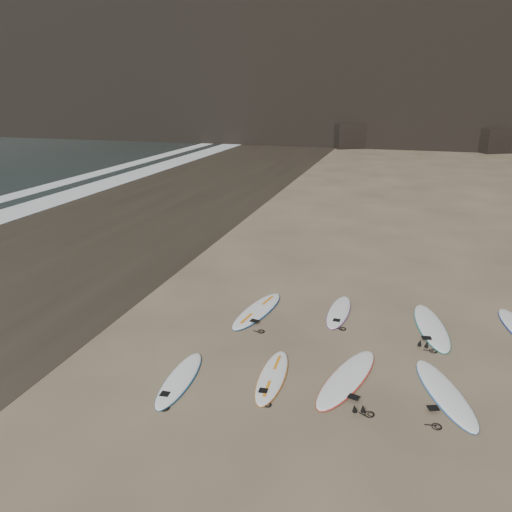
{
  "coord_description": "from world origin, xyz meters",
  "views": [
    {
      "loc": [
        0.1,
        -9.56,
        5.95
      ],
      "look_at": [
        -3.66,
        3.13,
        1.5
      ],
      "focal_mm": 35.0,
      "sensor_mm": 36.0,
      "label": 1
    }
  ],
  "objects_px": {
    "surfboard_3": "(445,392)",
    "surfboard_7": "(431,327)",
    "surfboard_1": "(272,376)",
    "surfboard_2": "(347,378)",
    "surfboard_6": "(339,311)",
    "surfboard_0": "(180,379)",
    "surfboard_5": "(257,310)"
  },
  "relations": [
    {
      "from": "surfboard_6",
      "to": "surfboard_7",
      "type": "relative_size",
      "value": 0.81
    },
    {
      "from": "surfboard_2",
      "to": "surfboard_3",
      "type": "relative_size",
      "value": 1.06
    },
    {
      "from": "surfboard_5",
      "to": "surfboard_3",
      "type": "bearing_deg",
      "value": -19.68
    },
    {
      "from": "surfboard_2",
      "to": "surfboard_5",
      "type": "bearing_deg",
      "value": 151.78
    },
    {
      "from": "surfboard_2",
      "to": "surfboard_7",
      "type": "height_order",
      "value": "surfboard_7"
    },
    {
      "from": "surfboard_0",
      "to": "surfboard_3",
      "type": "distance_m",
      "value": 5.53
    },
    {
      "from": "surfboard_5",
      "to": "surfboard_1",
      "type": "bearing_deg",
      "value": -58.21
    },
    {
      "from": "surfboard_1",
      "to": "surfboard_2",
      "type": "xyz_separation_m",
      "value": [
        1.56,
        0.38,
        0.01
      ]
    },
    {
      "from": "surfboard_1",
      "to": "surfboard_5",
      "type": "height_order",
      "value": "surfboard_5"
    },
    {
      "from": "surfboard_3",
      "to": "surfboard_7",
      "type": "distance_m",
      "value": 3.06
    },
    {
      "from": "surfboard_1",
      "to": "surfboard_5",
      "type": "relative_size",
      "value": 0.83
    },
    {
      "from": "surfboard_3",
      "to": "surfboard_5",
      "type": "height_order",
      "value": "surfboard_5"
    },
    {
      "from": "surfboard_1",
      "to": "surfboard_6",
      "type": "distance_m",
      "value": 3.84
    },
    {
      "from": "surfboard_2",
      "to": "surfboard_6",
      "type": "distance_m",
      "value": 3.39
    },
    {
      "from": "surfboard_5",
      "to": "surfboard_6",
      "type": "bearing_deg",
      "value": 24.75
    },
    {
      "from": "surfboard_6",
      "to": "surfboard_7",
      "type": "xyz_separation_m",
      "value": [
        2.45,
        -0.26,
        0.01
      ]
    },
    {
      "from": "surfboard_0",
      "to": "surfboard_1",
      "type": "relative_size",
      "value": 1.02
    },
    {
      "from": "surfboard_2",
      "to": "surfboard_5",
      "type": "height_order",
      "value": "surfboard_2"
    },
    {
      "from": "surfboard_0",
      "to": "surfboard_5",
      "type": "bearing_deg",
      "value": 77.61
    },
    {
      "from": "surfboard_3",
      "to": "surfboard_0",
      "type": "bearing_deg",
      "value": 170.3
    },
    {
      "from": "surfboard_1",
      "to": "surfboard_6",
      "type": "height_order",
      "value": "surfboard_6"
    },
    {
      "from": "surfboard_2",
      "to": "surfboard_3",
      "type": "xyz_separation_m",
      "value": [
        1.99,
        0.02,
        -0.0
      ]
    },
    {
      "from": "surfboard_0",
      "to": "surfboard_7",
      "type": "xyz_separation_m",
      "value": [
        5.27,
        4.13,
        0.01
      ]
    },
    {
      "from": "surfboard_3",
      "to": "surfboard_7",
      "type": "xyz_separation_m",
      "value": [
        -0.16,
        3.06,
        0.0
      ]
    },
    {
      "from": "surfboard_2",
      "to": "surfboard_6",
      "type": "xyz_separation_m",
      "value": [
        -0.62,
        3.34,
        -0.01
      ]
    },
    {
      "from": "surfboard_1",
      "to": "surfboard_2",
      "type": "relative_size",
      "value": 0.82
    },
    {
      "from": "surfboard_3",
      "to": "surfboard_7",
      "type": "height_order",
      "value": "surfboard_7"
    },
    {
      "from": "surfboard_2",
      "to": "surfboard_7",
      "type": "xyz_separation_m",
      "value": [
        1.83,
        3.07,
        0.0
      ]
    },
    {
      "from": "surfboard_0",
      "to": "surfboard_6",
      "type": "bearing_deg",
      "value": 54.15
    },
    {
      "from": "surfboard_1",
      "to": "surfboard_5",
      "type": "bearing_deg",
      "value": 109.16
    },
    {
      "from": "surfboard_2",
      "to": "surfboard_7",
      "type": "distance_m",
      "value": 3.58
    },
    {
      "from": "surfboard_0",
      "to": "surfboard_5",
      "type": "height_order",
      "value": "surfboard_5"
    }
  ]
}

